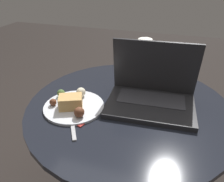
% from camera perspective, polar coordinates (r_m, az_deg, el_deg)
% --- Properties ---
extents(table, '(0.76, 0.76, 0.53)m').
position_cam_1_polar(table, '(0.90, 4.10, -10.61)').
color(table, black).
rests_on(table, ground_plane).
extents(napkin, '(0.19, 0.16, 0.00)m').
position_cam_1_polar(napkin, '(0.79, -9.95, -5.05)').
color(napkin, '#B7332D').
rests_on(napkin, table).
extents(laptop, '(0.33, 0.24, 0.23)m').
position_cam_1_polar(laptop, '(0.81, 10.34, -0.34)').
color(laptop, '#232326').
rests_on(laptop, table).
extents(beer_glass, '(0.06, 0.06, 0.19)m').
position_cam_1_polar(beer_glass, '(0.94, 8.28, 7.68)').
color(beer_glass, gold).
rests_on(beer_glass, table).
extents(snack_plate, '(0.22, 0.22, 0.05)m').
position_cam_1_polar(snack_plate, '(0.80, -10.16, -3.38)').
color(snack_plate, silver).
rests_on(snack_plate, table).
extents(fork, '(0.11, 0.17, 0.00)m').
position_cam_1_polar(fork, '(0.75, -10.44, -7.23)').
color(fork, '#B2B2B7').
rests_on(fork, table).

